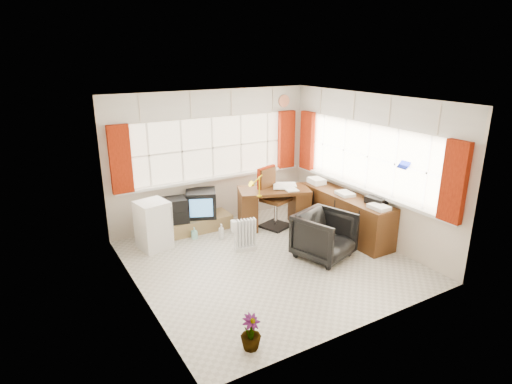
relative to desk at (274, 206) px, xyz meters
The scene contains 20 objects.
ground 1.49m from the desk, 125.89° to the right, with size 4.00×4.00×0.00m, color beige.
room_walls 1.80m from the desk, 125.89° to the right, with size 4.00×4.00×4.00m.
window_back 1.27m from the desk, 136.84° to the left, with size 3.70×0.12×3.60m.
window_right 1.69m from the desk, 46.32° to the right, with size 0.12×3.70×3.60m.
curtains 1.07m from the desk, 69.52° to the right, with size 3.83×3.83×1.15m.
overhead_cabinets 1.85m from the desk, 51.43° to the right, with size 3.98×3.98×0.48m.
desk is the anchor object (origin of this frame).
desk_lamp 0.79m from the desk, 153.11° to the right, with size 0.14×0.11×0.39m.
task_chair 0.20m from the desk, 111.04° to the left, with size 0.61×0.63×1.13m.
office_chair 1.48m from the desk, 89.96° to the right, with size 0.79×0.82×0.74m, color black.
radiator 1.16m from the desk, 146.92° to the right, with size 0.38×0.21×0.55m.
credenza 1.31m from the desk, 47.07° to the right, with size 0.50×2.00×0.85m.
file_tray 1.90m from the desk, 56.41° to the right, with size 0.25×0.33×0.11m, color black.
tv_bench 1.52m from the desk, 157.96° to the left, with size 1.40×0.50×0.25m, color olive.
crt_tv 1.35m from the desk, 154.02° to the left, with size 0.69×0.66×0.49m.
hifi_stack 1.89m from the desk, 161.85° to the left, with size 0.67×0.50×0.44m.
mini_fridge 2.24m from the desk, behind, with size 0.56×0.56×0.81m.
spray_bottle_a 1.14m from the desk, behind, with size 0.11×0.11×0.28m, color silver.
spray_bottle_b 1.56m from the desk, behind, with size 0.10×0.10×0.21m, color #8FD5C7.
flower_vase 3.54m from the desk, 126.83° to the right, with size 0.23×0.23×0.41m, color black.
Camera 1 is at (-3.25, -5.12, 3.14)m, focal length 30.00 mm.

